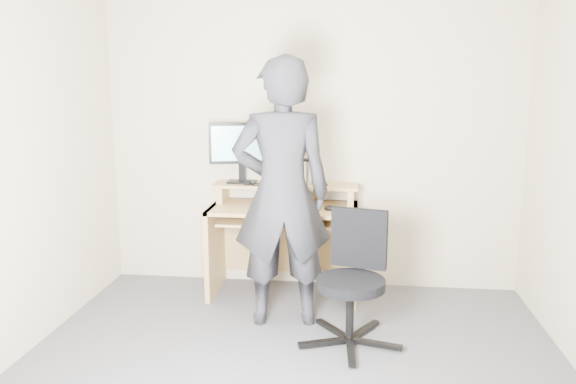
% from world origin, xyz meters
% --- Properties ---
extents(back_wall, '(3.50, 0.02, 2.50)m').
position_xyz_m(back_wall, '(0.00, 1.75, 1.25)').
color(back_wall, '#BFB498').
rests_on(back_wall, ground).
extents(desk, '(1.20, 0.60, 0.91)m').
position_xyz_m(desk, '(-0.20, 1.53, 0.55)').
color(desk, tan).
rests_on(desk, ground).
extents(monitor, '(0.52, 0.18, 0.51)m').
position_xyz_m(monitor, '(-0.57, 1.60, 1.21)').
color(monitor, black).
rests_on(monitor, desk).
extents(external_drive, '(0.10, 0.14, 0.20)m').
position_xyz_m(external_drive, '(-0.22, 1.60, 1.01)').
color(external_drive, black).
rests_on(external_drive, desk).
extents(travel_mug, '(0.11, 0.11, 0.19)m').
position_xyz_m(travel_mug, '(-0.02, 1.60, 1.01)').
color(travel_mug, '#B7B8BC').
rests_on(travel_mug, desk).
extents(smartphone, '(0.10, 0.14, 0.01)m').
position_xyz_m(smartphone, '(0.11, 1.60, 0.92)').
color(smartphone, black).
rests_on(smartphone, desk).
extents(charger, '(0.05, 0.04, 0.03)m').
position_xyz_m(charger, '(-0.51, 1.50, 0.93)').
color(charger, black).
rests_on(charger, desk).
extents(headphones, '(0.16, 0.16, 0.06)m').
position_xyz_m(headphones, '(-0.32, 1.64, 0.92)').
color(headphones, silver).
rests_on(headphones, desk).
extents(keyboard, '(0.48, 0.25, 0.03)m').
position_xyz_m(keyboard, '(-0.14, 1.36, 0.67)').
color(keyboard, black).
rests_on(keyboard, desk).
extents(mouse, '(0.11, 0.09, 0.04)m').
position_xyz_m(mouse, '(0.18, 1.35, 0.77)').
color(mouse, black).
rests_on(mouse, desk).
extents(office_chair, '(0.70, 0.68, 0.88)m').
position_xyz_m(office_chair, '(0.37, 0.65, 0.48)').
color(office_chair, black).
rests_on(office_chair, ground).
extents(person, '(0.77, 0.58, 1.93)m').
position_xyz_m(person, '(-0.15, 0.91, 0.96)').
color(person, black).
rests_on(person, ground).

